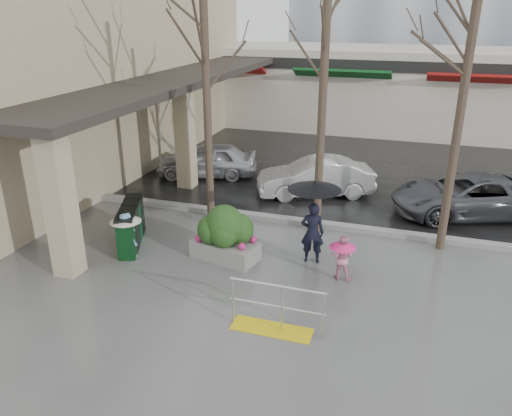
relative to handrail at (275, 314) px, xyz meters
The scene contains 20 objects.
ground 1.85m from the handrail, 138.58° to the left, with size 120.00×120.00×0.00m, color #51514F.
street_asphalt 23.24m from the handrail, 93.36° to the left, with size 120.00×36.00×0.01m, color black.
curb 5.38m from the handrail, 104.66° to the left, with size 120.00×0.30×0.15m, color gray.
near_building 14.32m from the handrail, 138.39° to the left, with size 6.00×18.00×8.00m, color tan.
canopy_slab 11.54m from the handrail, 123.81° to the left, with size 2.80×18.00×0.25m, color #2D2823.
pillar_front 5.48m from the handrail, behind, with size 0.55×0.55×3.50m, color tan.
pillar_back 9.02m from the handrail, 126.15° to the left, with size 0.55×0.55×3.50m, color tan.
storefront_row 19.25m from the handrail, 88.07° to the left, with size 34.00×6.74×4.00m.
handrail is the anchor object (origin of this frame).
tree_west 7.52m from the handrail, 124.99° to the left, with size 3.20×3.20×6.80m.
tree_midwest 6.83m from the handrail, 91.91° to the left, with size 3.20×3.20×7.00m.
tree_mideast 7.28m from the handrail, 56.81° to the left, with size 3.20×3.20×6.50m.
woman 3.19m from the handrail, 88.57° to the left, with size 1.29×1.29×2.12m.
child_pink 2.59m from the handrail, 69.44° to the left, with size 0.62×0.62×1.09m.
child_blue 4.74m from the handrail, 157.24° to the left, with size 0.78×0.78×1.20m.
planter 3.25m from the handrail, 128.40° to the left, with size 1.77×1.14×1.43m.
news_boxes 5.30m from the handrail, 151.66° to the left, with size 1.16×2.00×1.10m.
car_a 9.88m from the handrail, 120.84° to the left, with size 1.49×3.70×1.26m, color #B8B9BD.
car_b 7.77m from the handrail, 96.00° to the left, with size 1.33×3.82×1.26m, color silver.
car_c 8.43m from the handrail, 62.09° to the left, with size 2.09×4.53×1.26m, color #505157.
Camera 1 is at (3.54, -9.09, 5.87)m, focal length 35.00 mm.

